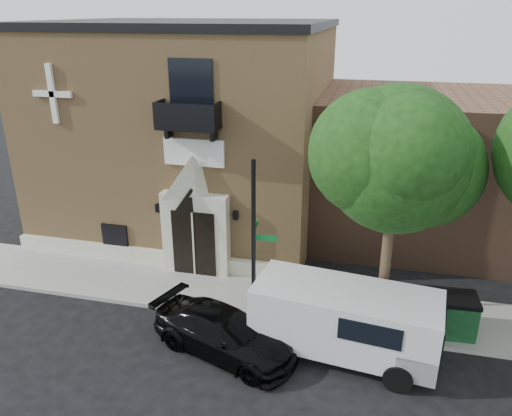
{
  "coord_description": "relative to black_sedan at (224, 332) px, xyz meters",
  "views": [
    {
      "loc": [
        5.36,
        -13.59,
        9.74
      ],
      "look_at": [
        1.55,
        2.0,
        3.33
      ],
      "focal_mm": 35.0,
      "sensor_mm": 36.0,
      "label": 1
    }
  ],
  "objects": [
    {
      "name": "sidewalk",
      "position": [
        -0.45,
        3.11,
        -0.6
      ],
      "size": [
        42.0,
        3.0,
        0.15
      ],
      "primitive_type": "cube",
      "color": "gray",
      "rests_on": "ground"
    },
    {
      "name": "planter",
      "position": [
        -1.85,
        4.31,
        -0.15
      ],
      "size": [
        0.83,
        0.77,
        0.77
      ],
      "primitive_type": "imported",
      "rotation": [
        0.0,
        0.0,
        0.29
      ],
      "color": "#325B25",
      "rests_on": "sidewalk"
    },
    {
      "name": "black_sedan",
      "position": [
        0.0,
        0.0,
        0.0
      ],
      "size": [
        5.04,
        3.34,
        1.36
      ],
      "primitive_type": "imported",
      "rotation": [
        0.0,
        0.0,
        1.23
      ],
      "color": "black",
      "rests_on": "ground"
    },
    {
      "name": "pedestrian_near",
      "position": [
        0.85,
        2.74,
        0.25
      ],
      "size": [
        0.67,
        0.65,
        1.56
      ],
      "primitive_type": "imported",
      "rotation": [
        0.0,
        0.0,
        3.86
      ],
      "color": "black",
      "rests_on": "sidewalk"
    },
    {
      "name": "street_sign",
      "position": [
        0.4,
        2.16,
        2.17
      ],
      "size": [
        0.86,
        0.85,
        5.36
      ],
      "rotation": [
        0.0,
        0.0,
        0.07
      ],
      "color": "black",
      "rests_on": "sidewalk"
    },
    {
      "name": "street_tree_left",
      "position": [
        4.58,
        1.96,
        5.19
      ],
      "size": [
        4.97,
        4.38,
        7.77
      ],
      "color": "#38281C",
      "rests_on": "sidewalk"
    },
    {
      "name": "church",
      "position": [
        -4.44,
        9.56,
        3.96
      ],
      "size": [
        12.2,
        11.01,
        9.3
      ],
      "color": "#AE8452",
      "rests_on": "ground"
    },
    {
      "name": "cargo_van",
      "position": [
        3.71,
        0.69,
        0.55
      ],
      "size": [
        5.62,
        2.81,
        2.2
      ],
      "rotation": [
        0.0,
        0.0,
        -0.12
      ],
      "color": "silver",
      "rests_on": "ground"
    },
    {
      "name": "ground",
      "position": [
        -1.45,
        1.61,
        -0.68
      ],
      "size": [
        120.0,
        120.0,
        0.0
      ],
      "primitive_type": "plane",
      "color": "black",
      "rests_on": "ground"
    },
    {
      "name": "dumpster",
      "position": [
        6.47,
        2.43,
        0.13
      ],
      "size": [
        2.05,
        1.23,
        1.3
      ],
      "rotation": [
        0.0,
        0.0,
        0.05
      ],
      "color": "#0F381B",
      "rests_on": "sidewalk"
    },
    {
      "name": "fire_hydrant",
      "position": [
        2.19,
        1.83,
        -0.09
      ],
      "size": [
        0.5,
        0.4,
        0.88
      ],
      "color": "#A10400",
      "rests_on": "sidewalk"
    }
  ]
}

